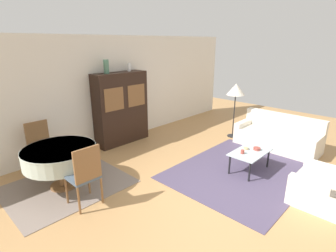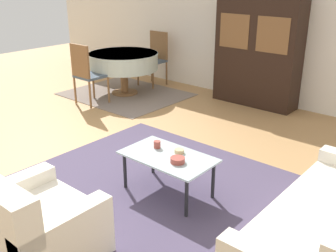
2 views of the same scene
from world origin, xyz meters
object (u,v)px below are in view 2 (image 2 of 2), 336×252
dining_table (124,61)px  bowl (178,160)px  coffee_table (168,160)px  bowl_small (179,151)px  display_cabinet (258,51)px  dining_chair_near (86,71)px  cup (157,144)px  armchair (31,225)px  dining_chair_far (155,55)px

dining_table → bowl: bearing=-35.7°
coffee_table → dining_table: size_ratio=0.74×
coffee_table → bowl: 0.19m
dining_table → bowl_small: dining_table is taller
display_cabinet → dining_chair_near: size_ratio=1.76×
bowl → bowl_small: bearing=124.6°
display_cabinet → cup: 3.24m
coffee_table → cup: (-0.21, 0.07, 0.08)m
coffee_table → dining_chair_near: (-2.92, 1.31, 0.20)m
armchair → cup: bearing=90.4°
dining_chair_far → dining_table: bearing=90.0°
dining_chair_far → bowl: (3.09, -3.08, -0.13)m
display_cabinet → dining_table: 2.40m
armchair → bowl: armchair is taller
bowl_small → display_cabinet: bearing=105.1°
dining_table → bowl: size_ratio=8.94×
dining_table → coffee_table: bearing=-36.6°
bowl_small → bowl: bearing=-55.4°
armchair → dining_table: 4.53m
display_cabinet → bowl: (0.96, -3.27, -0.46)m
dining_chair_near → bowl_small: dining_chair_near is taller
armchair → coffee_table: armchair is taller
bowl → bowl_small: (-0.12, 0.18, -0.01)m
armchair → coffee_table: (0.20, 1.43, 0.09)m
coffee_table → display_cabinet: size_ratio=0.51×
coffee_table → dining_chair_far: dining_chair_far is taller
armchair → cup: armchair is taller
dining_table → bowl: 3.81m
display_cabinet → dining_table: (-2.13, -1.05, -0.30)m
armchair → dining_chair_near: dining_chair_near is taller
coffee_table → bowl: bearing=-18.1°
dining_chair_far → bowl_small: dining_chair_far is taller
bowl → cup: bearing=162.1°
dining_chair_far → dining_chair_near: bearing=90.0°
coffee_table → dining_chair_far: size_ratio=0.90×
armchair → dining_table: bearing=127.2°
armchair → coffee_table: bearing=82.2°
display_cabinet → dining_chair_near: bearing=-138.2°
cup → coffee_table: bearing=-17.8°
coffee_table → dining_table: bearing=143.4°
dining_chair_near → bowl: dining_chair_near is taller
armchair → bowl_small: size_ratio=9.29×
coffee_table → dining_chair_near: bearing=155.9°
dining_chair_far → bowl_small: size_ratio=10.46×
armchair → display_cabinet: size_ratio=0.50×
armchair → bowl: size_ratio=6.50×
display_cabinet → dining_chair_near: 2.88m
display_cabinet → dining_chair_far: size_ratio=1.76×
dining_chair_near → bowl_small: 3.20m
coffee_table → display_cabinet: (-0.79, 3.22, 0.53)m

